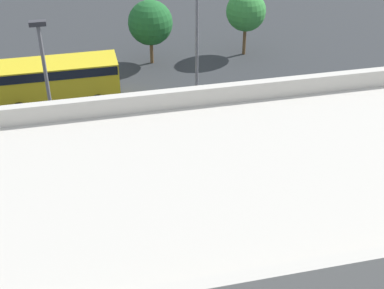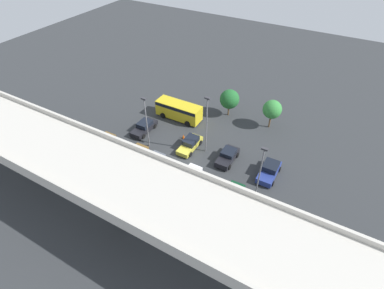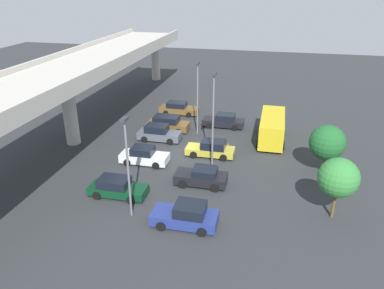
{
  "view_description": "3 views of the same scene",
  "coord_description": "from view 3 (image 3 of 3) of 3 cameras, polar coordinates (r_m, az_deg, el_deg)",
  "views": [
    {
      "loc": [
        4.09,
        22.31,
        15.4
      ],
      "look_at": [
        -0.88,
        0.75,
        1.41
      ],
      "focal_mm": 50.0,
      "sensor_mm": 36.0,
      "label": 1
    },
    {
      "loc": [
        -15.91,
        25.56,
        27.75
      ],
      "look_at": [
        -0.84,
        -1.09,
        2.04
      ],
      "focal_mm": 28.0,
      "sensor_mm": 36.0,
      "label": 2
    },
    {
      "loc": [
        -32.18,
        -8.02,
        15.75
      ],
      "look_at": [
        0.76,
        -0.42,
        0.75
      ],
      "focal_mm": 35.0,
      "sensor_mm": 36.0,
      "label": 3
    }
  ],
  "objects": [
    {
      "name": "ground_plane",
      "position": [
        36.71,
        -0.91,
        -1.49
      ],
      "size": [
        119.28,
        119.28,
        0.0
      ],
      "primitive_type": "plane",
      "color": "#2D3033"
    },
    {
      "name": "traffic_cone",
      "position": [
        37.88,
        5.5,
        -0.22
      ],
      "size": [
        0.44,
        0.44,
        0.7
      ],
      "color": "black",
      "rests_on": "ground_plane"
    },
    {
      "name": "shuttle_bus",
      "position": [
        40.22,
        12.12,
        2.76
      ],
      "size": [
        7.33,
        2.75,
        2.67
      ],
      "color": "gold",
      "rests_on": "ground_plane"
    },
    {
      "name": "lamp_post_mid_lot",
      "position": [
        25.84,
        -9.81,
        -2.4
      ],
      "size": [
        0.7,
        0.35,
        7.52
      ],
      "color": "slate",
      "rests_on": "ground_plane"
    },
    {
      "name": "lamp_post_by_overpass",
      "position": [
        32.44,
        3.24,
        4.61
      ],
      "size": [
        0.7,
        0.35,
        8.69
      ],
      "color": "slate",
      "rests_on": "ground_plane"
    },
    {
      "name": "parked_car_4",
      "position": [
        36.16,
        2.93,
        -0.66
      ],
      "size": [
        2.07,
        4.66,
        1.58
      ],
      "rotation": [
        0.0,
        0.0,
        1.57
      ],
      "color": "gold",
      "rests_on": "ground_plane"
    },
    {
      "name": "parked_car_3",
      "position": [
        34.95,
        -7.31,
        -1.73
      ],
      "size": [
        2.07,
        4.45,
        1.61
      ],
      "rotation": [
        0.0,
        0.0,
        -1.57
      ],
      "color": "silver",
      "rests_on": "ground_plane"
    },
    {
      "name": "parked_car_1",
      "position": [
        30.23,
        -11.37,
        -6.44
      ],
      "size": [
        2.08,
        4.56,
        1.5
      ],
      "rotation": [
        0.0,
        0.0,
        -1.57
      ],
      "color": "#0C381E",
      "rests_on": "ground_plane"
    },
    {
      "name": "parked_car_5",
      "position": [
        39.79,
        -5.08,
        1.73
      ],
      "size": [
        2.14,
        4.52,
        1.69
      ],
      "rotation": [
        0.0,
        0.0,
        -1.57
      ],
      "color": "#515660",
      "rests_on": "ground_plane"
    },
    {
      "name": "parked_car_2",
      "position": [
        31.15,
        1.49,
        -4.94
      ],
      "size": [
        2.11,
        4.32,
        1.54
      ],
      "rotation": [
        0.0,
        0.0,
        1.57
      ],
      "color": "black",
      "rests_on": "ground_plane"
    },
    {
      "name": "tree_front_centre",
      "position": [
        33.98,
        19.91,
        0.29
      ],
      "size": [
        3.07,
        3.07,
        4.49
      ],
      "color": "brown",
      "rests_on": "ground_plane"
    },
    {
      "name": "parked_car_0",
      "position": [
        26.31,
        -0.9,
        -10.77
      ],
      "size": [
        2.24,
        4.58,
        1.71
      ],
      "rotation": [
        0.0,
        0.0,
        1.57
      ],
      "color": "navy",
      "rests_on": "ground_plane"
    },
    {
      "name": "highway_overpass",
      "position": [
        38.95,
        -18.8,
        9.67
      ],
      "size": [
        57.07,
        7.86,
        8.31
      ],
      "color": "#BCB7AD",
      "rests_on": "ground_plane"
    },
    {
      "name": "parked_car_7",
      "position": [
        43.48,
        4.87,
        3.6
      ],
      "size": [
        2.09,
        4.71,
        1.55
      ],
      "rotation": [
        0.0,
        0.0,
        1.57
      ],
      "color": "black",
      "rests_on": "ground_plane"
    },
    {
      "name": "tree_front_left",
      "position": [
        27.73,
        21.42,
        -4.75
      ],
      "size": [
        2.83,
        2.83,
        4.64
      ],
      "color": "brown",
      "rests_on": "ground_plane"
    },
    {
      "name": "lamp_post_near_aisle",
      "position": [
        40.13,
        0.85,
        7.88
      ],
      "size": [
        0.7,
        0.35,
        7.95
      ],
      "color": "slate",
      "rests_on": "ground_plane"
    },
    {
      "name": "parked_car_6",
      "position": [
        42.37,
        -3.73,
        3.22
      ],
      "size": [
        2.25,
        4.67,
        1.68
      ],
      "rotation": [
        0.0,
        0.0,
        -1.57
      ],
      "color": "brown",
      "rests_on": "ground_plane"
    },
    {
      "name": "parked_car_8",
      "position": [
        47.61,
        -2.07,
        5.51
      ],
      "size": [
        2.15,
        4.83,
        1.55
      ],
      "rotation": [
        0.0,
        0.0,
        -1.57
      ],
      "color": "brown",
      "rests_on": "ground_plane"
    }
  ]
}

